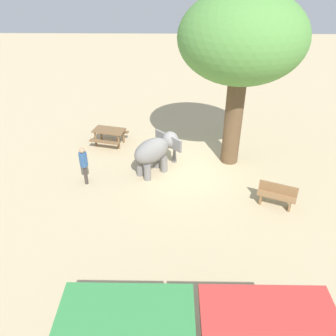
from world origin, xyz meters
The scene contains 6 objects.
ground_plane centered at (0.00, 0.00, 0.00)m, with size 60.00×60.00×0.00m, color tan.
elephant centered at (1.21, 0.11, 1.03)m, with size 2.17×2.16×1.61m.
person_handler centered at (4.06, 1.03, 0.95)m, with size 0.32×0.49×1.62m.
shade_tree_main centered at (-2.06, -0.82, 5.25)m, with size 4.90×4.49×7.08m.
wooden_bench centered at (-3.36, 2.40, 0.47)m, with size 1.45×0.92×0.88m.
picnic_table_near centered at (3.62, -2.33, 0.59)m, with size 1.81×1.79×0.78m.
Camera 1 is at (0.51, 12.58, 8.01)m, focal length 36.44 mm.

